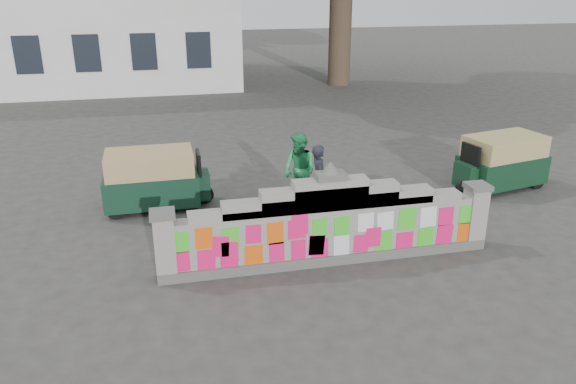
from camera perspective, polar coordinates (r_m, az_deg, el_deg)
name	(u,v)px	position (r m, az deg, el deg)	size (l,w,h in m)	color
ground	(328,261)	(10.88, 4.08, -7.03)	(100.00, 100.00, 0.00)	#383533
parapet_wall	(329,226)	(10.54, 4.19, -3.45)	(6.48, 0.44, 2.01)	#4C4C49
building	(67,0)	(31.42, -21.58, 17.69)	(16.00, 10.00, 8.90)	silver
cyclist_bike	(319,203)	(12.39, 3.12, -1.09)	(0.59, 1.70, 0.89)	black
cyclist_rider	(319,189)	(12.28, 3.15, 0.26)	(0.55, 0.36, 1.51)	black
pedestrian	(300,170)	(13.10, 1.19, 2.22)	(0.86, 0.67, 1.76)	#2A9C5C
rickshaw_left	(154,179)	(13.40, -13.47, 1.32)	(2.50, 1.18, 1.38)	#103121
rickshaw_right	(501,161)	(15.30, 20.80, 2.94)	(2.55, 1.56, 1.37)	black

